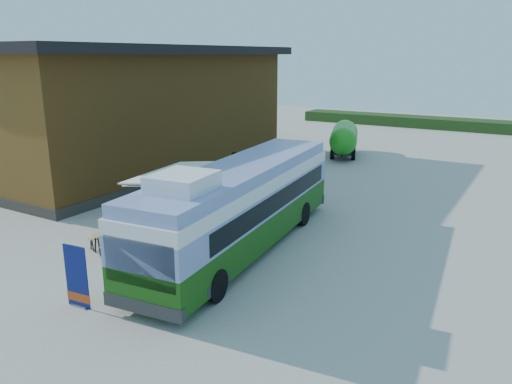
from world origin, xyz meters
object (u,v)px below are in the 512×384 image
Objects in this scene: slurry_tanker at (344,137)px; person_b at (234,166)px; banner at (77,282)px; picnic_table at (110,237)px; person_a at (180,206)px; bus at (241,204)px.

person_b is at bearing -125.62° from slurry_tanker.
person_b is (-4.53, 14.93, 0.03)m from banner.
slurry_tanker is at bearing 107.27° from picnic_table.
picnic_table is 1.01× the size of person_b.
banner is 1.21× the size of person_a.
picnic_table is (-4.02, -2.65, -1.21)m from bus.
person_b is at bearing 119.85° from picnic_table.
person_b is (-6.16, 8.84, -0.96)m from bus.
person_a is (0.17, 3.84, 0.22)m from picnic_table.
bus is 18.94m from slurry_tanker.
bus reaches higher than slurry_tanker.
slurry_tanker reaches higher than person_b.
slurry_tanker reaches higher than banner.
person_b reaches higher than person_a.
bus is at bearing 52.67° from picnic_table.
bus is 4.15m from person_a.
bus is at bearing 60.42° from person_b.
person_b is 0.27× the size of slurry_tanker.
banner is 4.20m from picnic_table.
person_a is 0.26× the size of slurry_tanker.
bus is 6.50× the size of banner.
banner is 1.17× the size of person_b.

